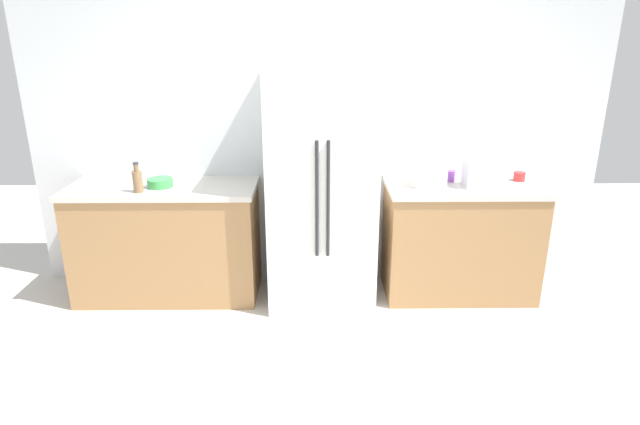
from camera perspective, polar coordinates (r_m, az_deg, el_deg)
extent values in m
plane|color=beige|center=(3.29, -0.20, -19.79)|extent=(9.35, 9.35, 0.00)
cube|color=silver|center=(4.34, -0.41, 12.15)|extent=(4.67, 0.10, 3.10)
cube|color=#9E7247|center=(4.44, -16.09, -3.22)|extent=(1.43, 0.59, 0.89)
cube|color=beige|center=(4.29, -16.65, 2.51)|extent=(1.46, 0.62, 0.04)
cube|color=#9E7247|center=(4.44, 14.80, -3.11)|extent=(1.18, 0.59, 0.89)
cube|color=beige|center=(4.29, 15.32, 2.63)|extent=(1.21, 0.62, 0.04)
cube|color=white|center=(4.05, 0.19, 2.90)|extent=(0.81, 0.69, 1.88)
cylinder|color=#262628|center=(3.71, -0.35, 1.35)|extent=(0.02, 0.02, 0.85)
cylinder|color=#262628|center=(3.71, 0.89, 1.36)|extent=(0.02, 0.02, 0.85)
cube|color=silver|center=(4.24, 16.85, 4.01)|extent=(0.23, 0.18, 0.21)
cylinder|color=silver|center=(4.16, 11.82, 4.10)|extent=(0.26, 0.26, 0.20)
sphere|color=silver|center=(4.13, 11.91, 5.44)|extent=(0.24, 0.24, 0.24)
cylinder|color=brown|center=(4.15, -19.06, 3.15)|extent=(0.07, 0.07, 0.16)
cylinder|color=brown|center=(4.12, -19.22, 4.57)|extent=(0.04, 0.04, 0.05)
cylinder|color=#333338|center=(4.11, -19.27, 5.03)|extent=(0.04, 0.04, 0.02)
cylinder|color=blue|center=(4.45, 17.32, 3.89)|extent=(0.09, 0.09, 0.09)
cylinder|color=purple|center=(4.35, 13.86, 3.84)|extent=(0.08, 0.08, 0.09)
cylinder|color=red|center=(4.53, 20.69, 3.65)|extent=(0.09, 0.09, 0.07)
cylinder|color=green|center=(4.25, -16.85, 3.09)|extent=(0.20, 0.20, 0.07)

